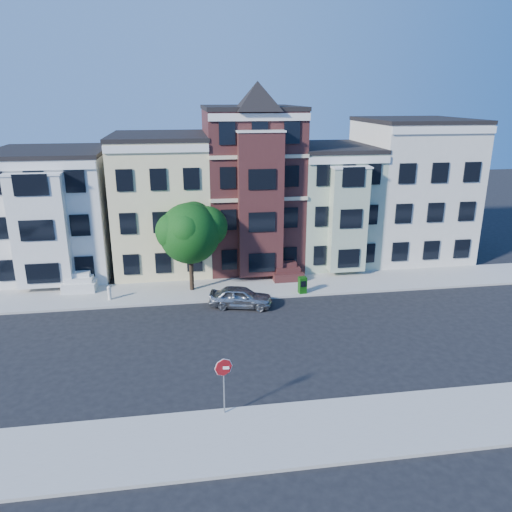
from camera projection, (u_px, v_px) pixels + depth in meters
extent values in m
plane|color=black|center=(287.00, 340.00, 27.88)|extent=(120.00, 120.00, 0.00)
cube|color=#9E9B93|center=(264.00, 287.00, 35.38)|extent=(60.00, 4.00, 0.15)
cube|color=#9E9B93|center=(329.00, 430.00, 20.34)|extent=(60.00, 4.00, 0.15)
cube|color=silver|center=(56.00, 213.00, 37.98)|extent=(8.00, 9.00, 9.00)
cube|color=beige|center=(162.00, 203.00, 38.97)|extent=(7.00, 9.00, 10.00)
cube|color=#411D1B|center=(251.00, 188.00, 39.66)|extent=(7.00, 9.00, 12.00)
cube|color=#9DAE91|center=(329.00, 204.00, 41.06)|extent=(6.00, 9.00, 9.00)
cube|color=silver|center=(410.00, 190.00, 41.75)|extent=(8.00, 9.00, 11.00)
imported|color=#96989C|center=(241.00, 297.00, 32.09)|extent=(4.30, 2.54, 1.37)
cube|color=#114E0E|center=(302.00, 285.00, 34.01)|extent=(0.56, 0.51, 1.14)
cylinder|color=beige|center=(110.00, 294.00, 32.97)|extent=(0.31, 0.31, 0.76)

